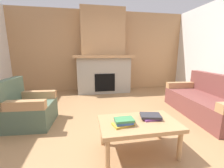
{
  "coord_description": "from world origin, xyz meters",
  "views": [
    {
      "loc": [
        -0.59,
        -2.3,
        1.28
      ],
      "look_at": [
        -0.04,
        0.75,
        0.64
      ],
      "focal_mm": 23.57,
      "sensor_mm": 36.0,
      "label": 1
    }
  ],
  "objects_px": {
    "fireplace": "(103,57)",
    "coffee_table": "(139,125)",
    "armchair": "(28,109)",
    "couch": "(207,102)"
  },
  "relations": [
    {
      "from": "fireplace",
      "to": "couch",
      "type": "height_order",
      "value": "fireplace"
    },
    {
      "from": "fireplace",
      "to": "armchair",
      "type": "xyz_separation_m",
      "value": [
        -1.65,
        -2.18,
        -0.87
      ]
    },
    {
      "from": "armchair",
      "to": "coffee_table",
      "type": "height_order",
      "value": "armchair"
    },
    {
      "from": "fireplace",
      "to": "coffee_table",
      "type": "bearing_deg",
      "value": -89.09
    },
    {
      "from": "armchair",
      "to": "coffee_table",
      "type": "bearing_deg",
      "value": -32.71
    },
    {
      "from": "fireplace",
      "to": "couch",
      "type": "relative_size",
      "value": 1.45
    },
    {
      "from": "couch",
      "to": "coffee_table",
      "type": "height_order",
      "value": "couch"
    },
    {
      "from": "fireplace",
      "to": "armchair",
      "type": "relative_size",
      "value": 3.18
    },
    {
      "from": "fireplace",
      "to": "coffee_table",
      "type": "relative_size",
      "value": 2.7
    },
    {
      "from": "couch",
      "to": "armchair",
      "type": "bearing_deg",
      "value": 176.8
    }
  ]
}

